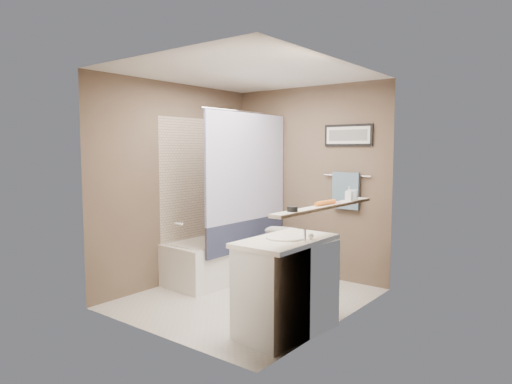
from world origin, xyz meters
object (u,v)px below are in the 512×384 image
Objects in this scene: bathtub at (222,258)px; toilet at (291,252)px; vanity at (287,288)px; hair_brush_back at (327,202)px; soap_bottle at (349,193)px; glass_jar at (354,195)px; candle_bowl_near at (292,209)px; hair_brush_front at (323,203)px.

toilet reaches higher than bathtub.
toilet is at bearing 35.01° from bathtub.
hair_brush_back reaches higher than vanity.
toilet is at bearing 151.33° from soap_bottle.
toilet is 6.99× the size of glass_jar.
candle_bowl_near is 1.11m from glass_jar.
vanity is at bearing -101.52° from glass_jar.
bathtub is 6.82× the size of hair_brush_back.
hair_brush_back is (0.00, 0.57, 0.00)m from candle_bowl_near.
bathtub is at bearing 162.74° from hair_brush_back.
candle_bowl_near is 0.65× the size of soap_bottle.
bathtub is 2.29m from candle_bowl_near.
glass_jar reaches higher than bathtub.
vanity is (1.60, -0.93, 0.15)m from bathtub.
hair_brush_front reaches higher than candle_bowl_near.
vanity is at bearing 110.65° from toilet.
glass_jar is at bearing 144.28° from toilet.
vanity is 0.85m from hair_brush_back.
hair_brush_front is 1.60× the size of soap_bottle.
hair_brush_back is at bearing 124.81° from toilet.
bathtub is 1.67× the size of vanity.
bathtub is at bearing 160.34° from hair_brush_front.
hair_brush_front is (1.06, -1.09, 0.79)m from toilet.
candle_bowl_near is 1.00m from soap_bottle.
glass_jar is 0.73× the size of soap_bottle.
candle_bowl_near is 0.49m from hair_brush_front.
hair_brush_back is at bearing 90.00° from candle_bowl_near.
hair_brush_back is 1.60× the size of soap_bottle.
toilet is at bearing 128.29° from vanity.
glass_jar is (0.00, 0.62, 0.03)m from hair_brush_front.
hair_brush_front is at bearing -90.00° from soap_bottle.
candle_bowl_near is (0.19, -0.20, 0.73)m from vanity.
soap_bottle reaches higher than vanity.
soap_bottle is (0.00, 0.43, 0.05)m from hair_brush_back.
toilet is 5.07× the size of soap_bottle.
glass_jar is (0.00, 0.53, 0.03)m from hair_brush_back.
glass_jar reaches higher than candle_bowl_near.
glass_jar is (0.00, 1.11, 0.03)m from candle_bowl_near.
hair_brush_back is at bearing -90.00° from glass_jar.
bathtub is at bearing 175.93° from soap_bottle.
glass_jar reaches higher than vanity.
bathtub is 2.09m from hair_brush_front.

